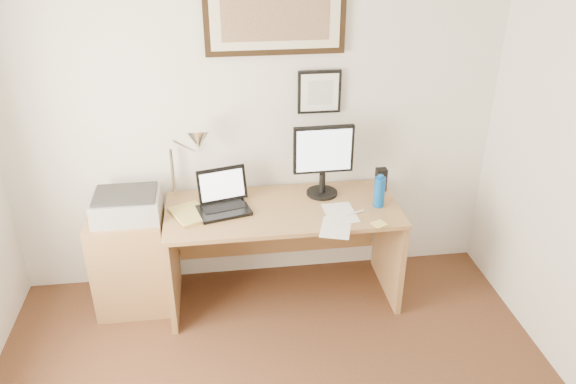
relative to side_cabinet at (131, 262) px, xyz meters
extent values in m
cube|color=white|center=(0.92, 0.32, 0.89)|extent=(3.50, 0.02, 2.50)
cube|color=olive|center=(0.00, 0.00, 0.00)|extent=(0.50, 0.40, 0.73)
cylinder|color=#0C4DA3|center=(1.73, -0.11, 0.49)|extent=(0.08, 0.08, 0.21)
cylinder|color=#0C4DA3|center=(1.73, -0.11, 0.61)|extent=(0.04, 0.04, 0.02)
cube|color=black|center=(1.81, 0.12, 0.47)|extent=(0.08, 0.07, 0.17)
cube|color=white|center=(1.37, -0.36, 0.39)|extent=(0.26, 0.31, 0.00)
cube|color=white|center=(1.44, -0.18, 0.39)|extent=(0.21, 0.30, 0.00)
cube|color=#E7D86D|center=(1.66, -0.36, 0.39)|extent=(0.11, 0.11, 0.01)
cylinder|color=white|center=(1.54, -0.20, 0.39)|extent=(0.14, 0.06, 0.02)
imported|color=tan|center=(0.35, -0.11, 0.40)|extent=(0.31, 0.35, 0.02)
cube|color=olive|center=(1.07, -0.05, 0.37)|extent=(1.60, 0.70, 0.03)
cube|color=olive|center=(0.29, -0.05, -0.01)|extent=(0.04, 0.65, 0.72)
cube|color=olive|center=(1.85, -0.05, -0.01)|extent=(0.04, 0.65, 0.72)
cube|color=olive|center=(1.07, 0.28, 0.09)|extent=(1.50, 0.03, 0.55)
cube|color=black|center=(0.67, -0.05, 0.40)|extent=(0.39, 0.32, 0.02)
cube|color=black|center=(0.67, -0.02, 0.41)|extent=(0.30, 0.19, 0.00)
cube|color=black|center=(0.67, 0.08, 0.52)|extent=(0.35, 0.15, 0.23)
cube|color=white|center=(0.67, 0.07, 0.53)|extent=(0.30, 0.12, 0.18)
cylinder|color=black|center=(1.37, 0.12, 0.40)|extent=(0.22, 0.22, 0.02)
cylinder|color=black|center=(1.37, 0.12, 0.48)|extent=(0.04, 0.04, 0.14)
cube|color=black|center=(1.37, 0.11, 0.74)|extent=(0.42, 0.04, 0.34)
cube|color=silver|center=(1.37, 0.09, 0.74)|extent=(0.38, 0.01, 0.30)
cube|color=#9F9FA1|center=(0.03, 0.00, 0.44)|extent=(0.44, 0.34, 0.16)
cube|color=#2C2C2C|center=(0.03, 0.00, 0.54)|extent=(0.40, 0.30, 0.02)
cylinder|color=silver|center=(0.33, 0.24, 0.56)|extent=(0.02, 0.02, 0.36)
cylinder|color=silver|center=(0.43, 0.18, 0.78)|extent=(0.15, 0.23, 0.19)
cone|color=silver|center=(0.53, 0.12, 0.84)|extent=(0.16, 0.18, 0.15)
cube|color=black|center=(1.07, 0.30, 1.58)|extent=(0.92, 0.03, 0.47)
cube|color=beige|center=(1.07, 0.28, 1.58)|extent=(0.84, 0.01, 0.39)
cube|color=brown|center=(1.07, 0.27, 1.58)|extent=(0.70, 0.00, 0.28)
cube|color=black|center=(1.37, 0.30, 1.08)|extent=(0.30, 0.02, 0.30)
cube|color=white|center=(1.37, 0.28, 1.08)|extent=(0.26, 0.00, 0.26)
cube|color=silver|center=(1.37, 0.28, 1.08)|extent=(0.17, 0.00, 0.17)
camera|label=1|loc=(0.66, -3.38, 2.25)|focal=35.00mm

